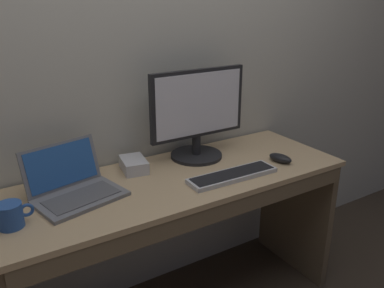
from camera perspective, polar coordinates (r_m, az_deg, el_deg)
name	(u,v)px	position (r m, az deg, el deg)	size (l,w,h in m)	color
desk	(179,220)	(1.92, -1.86, -10.68)	(1.59, 0.57, 0.76)	tan
laptop_space_gray	(74,187)	(1.70, -16.24, -5.87)	(0.38, 0.34, 0.20)	slate
external_monitor	(198,115)	(1.96, 0.81, 4.14)	(0.51, 0.26, 0.44)	black
wired_keyboard	(233,175)	(1.82, 5.73, -4.40)	(0.43, 0.12, 0.02)	#BCBCC1
computer_mouse	(280,158)	(2.02, 12.35, -1.96)	(0.06, 0.12, 0.04)	black
external_drive_box	(134,165)	(1.89, -8.22, -2.90)	(0.11, 0.16, 0.06)	silver
coffee_mug	(11,215)	(1.57, -24.18, -9.15)	(0.13, 0.09, 0.09)	#28519E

